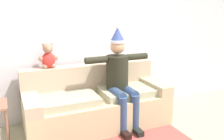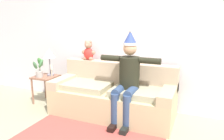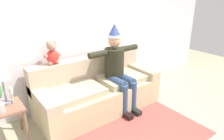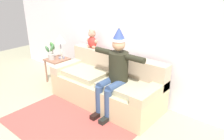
# 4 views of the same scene
# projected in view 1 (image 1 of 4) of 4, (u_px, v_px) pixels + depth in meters

# --- Properties ---
(back_wall) EXTENTS (7.00, 0.10, 2.70)m
(back_wall) POSITION_uv_depth(u_px,v_px,m) (84.00, 35.00, 4.04)
(back_wall) COLOR silver
(back_wall) RESTS_ON ground_plane
(couch) EXTENTS (2.17, 0.91, 0.91)m
(couch) POSITION_uv_depth(u_px,v_px,m) (96.00, 103.00, 3.80)
(couch) COLOR #C6B689
(couch) RESTS_ON ground_plane
(person_seated) EXTENTS (1.02, 0.77, 1.54)m
(person_seated) POSITION_uv_depth(u_px,v_px,m) (120.00, 76.00, 3.67)
(person_seated) COLOR #27271A
(person_seated) RESTS_ON ground_plane
(teddy_bear) EXTENTS (0.29, 0.17, 0.38)m
(teddy_bear) POSITION_uv_depth(u_px,v_px,m) (48.00, 57.00, 3.62)
(teddy_bear) COLOR red
(teddy_bear) RESTS_ON couch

